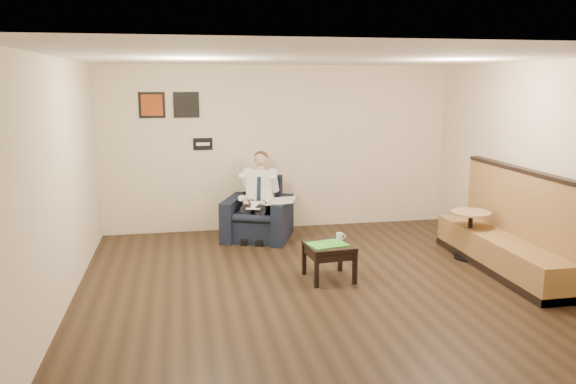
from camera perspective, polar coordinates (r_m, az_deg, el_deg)
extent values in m
plane|color=black|center=(7.14, 3.41, -9.60)|extent=(6.00, 6.00, 0.00)
cube|color=beige|center=(9.67, -0.89, 4.48)|extent=(6.00, 0.02, 2.80)
cube|color=beige|center=(4.01, 14.35, -5.58)|extent=(6.00, 0.02, 2.80)
cube|color=beige|center=(6.69, -22.18, 0.62)|extent=(0.02, 6.00, 2.80)
cube|color=beige|center=(8.06, 24.70, 2.09)|extent=(0.02, 6.00, 2.80)
cube|color=white|center=(6.68, 3.70, 13.47)|extent=(6.00, 6.00, 0.02)
cube|color=black|center=(9.51, -8.64, 4.85)|extent=(0.32, 0.02, 0.20)
cube|color=#903511|center=(9.46, -13.66, 8.58)|extent=(0.42, 0.03, 0.42)
cube|color=black|center=(9.45, -10.29, 8.71)|extent=(0.42, 0.03, 0.42)
cube|color=black|center=(9.13, -3.09, -1.73)|extent=(1.31, 1.31, 0.98)
cube|color=white|center=(8.88, -3.44, -1.36)|extent=(0.31, 0.37, 0.01)
cube|color=silver|center=(8.91, -0.68, -0.88)|extent=(0.57, 0.64, 0.01)
cube|color=black|center=(7.34, 4.17, -7.06)|extent=(0.62, 0.62, 0.47)
cube|color=green|center=(7.24, 4.02, -5.32)|extent=(0.53, 0.43, 0.01)
cylinder|color=white|center=(7.43, 5.24, -4.55)|extent=(0.09, 0.09, 0.10)
cube|color=black|center=(7.44, 4.13, -4.88)|extent=(0.15, 0.09, 0.01)
cube|color=olive|center=(8.12, 21.14, -2.76)|extent=(0.63, 2.66, 1.36)
cylinder|color=#A47D59|center=(8.52, 17.97, -4.20)|extent=(0.74, 0.74, 0.70)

